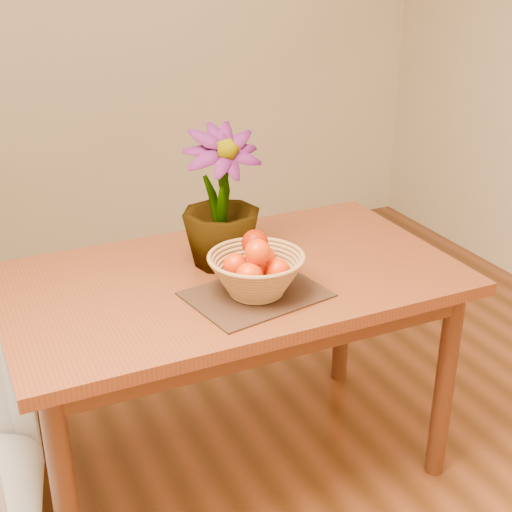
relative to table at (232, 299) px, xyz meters
name	(u,v)px	position (x,y,z in m)	size (l,w,h in m)	color
wall_back	(76,13)	(0.00, 1.95, 0.69)	(4.00, 0.02, 2.70)	beige
table	(232,299)	(0.00, 0.00, 0.00)	(1.40, 0.80, 0.75)	maroon
placemat	(256,294)	(0.01, -0.16, 0.09)	(0.38, 0.29, 0.01)	#3E2016
wicker_basket	(256,276)	(0.01, -0.16, 0.15)	(0.28, 0.28, 0.12)	#AB7547
orange_pile	(256,258)	(0.01, -0.16, 0.20)	(0.16, 0.17, 0.14)	#D93703
potted_plant	(221,199)	(0.00, 0.08, 0.31)	(0.25, 0.25, 0.44)	#1A3F12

